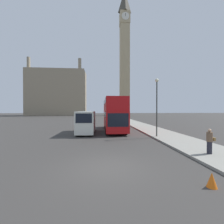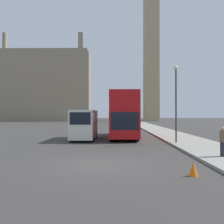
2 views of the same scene
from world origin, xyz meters
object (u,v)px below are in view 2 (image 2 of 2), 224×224
object	(u,v)px
pedestrian	(223,142)
street_lamp	(176,92)
clock_tower	(151,19)
white_van	(84,124)
red_double_decker_bus	(123,113)

from	to	relation	value
pedestrian	street_lamp	size ratio (longest dim) A/B	0.26
clock_tower	pedestrian	distance (m)	86.51
white_van	street_lamp	size ratio (longest dim) A/B	0.95
clock_tower	white_van	distance (m)	78.78
pedestrian	street_lamp	distance (m)	7.15
clock_tower	red_double_decker_bus	bearing A→B (deg)	-100.58
clock_tower	street_lamp	xyz separation A→B (m)	(-8.36, -71.72, -33.35)
clock_tower	white_van	world-z (taller)	clock_tower
red_double_decker_bus	pedestrian	size ratio (longest dim) A/B	6.62
pedestrian	red_double_decker_bus	bearing A→B (deg)	111.73
white_van	street_lamp	bearing A→B (deg)	-24.56
white_van	pedestrian	size ratio (longest dim) A/B	3.70
red_double_decker_bus	street_lamp	distance (m)	7.21
red_double_decker_bus	pedestrian	xyz separation A→B (m)	(4.86, -12.18, -1.53)
red_double_decker_bus	pedestrian	bearing A→B (deg)	-68.27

